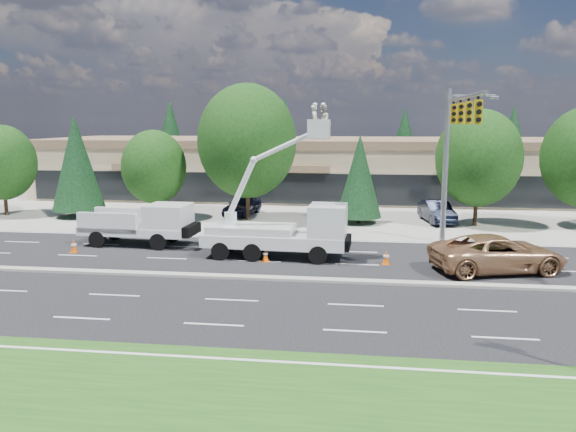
# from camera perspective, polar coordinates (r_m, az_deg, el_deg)

# --- Properties ---
(ground) EXTENTS (140.00, 140.00, 0.00)m
(ground) POSITION_cam_1_polar(r_m,az_deg,el_deg) (26.09, -4.15, -6.35)
(ground) COLOR black
(ground) RESTS_ON ground
(concrete_apron) EXTENTS (140.00, 22.00, 0.01)m
(concrete_apron) POSITION_cam_1_polar(r_m,az_deg,el_deg) (45.42, 0.89, 0.56)
(concrete_apron) COLOR gray
(concrete_apron) RESTS_ON ground
(grass_verge) EXTENTS (140.00, 10.00, 0.01)m
(grass_verge) POSITION_cam_1_polar(r_m,az_deg,el_deg) (14.52, -15.13, -20.29)
(grass_verge) COLOR #1E4B15
(grass_verge) RESTS_ON ground
(road_median) EXTENTS (120.00, 0.55, 0.12)m
(road_median) POSITION_cam_1_polar(r_m,az_deg,el_deg) (26.07, -4.15, -6.22)
(road_median) COLOR gray
(road_median) RESTS_ON ground
(strip_mall) EXTENTS (50.40, 15.40, 5.50)m
(strip_mall) POSITION_cam_1_polar(r_m,az_deg,el_deg) (54.94, 2.09, 5.10)
(strip_mall) COLOR tan
(strip_mall) RESTS_ON ground
(tree_front_a) EXTENTS (4.99, 4.99, 6.92)m
(tree_front_a) POSITION_cam_1_polar(r_m,az_deg,el_deg) (48.05, -27.03, 4.86)
(tree_front_a) COLOR #332114
(tree_front_a) RESTS_ON ground
(tree_front_b) EXTENTS (3.89, 3.89, 7.66)m
(tree_front_b) POSITION_cam_1_polar(r_m,az_deg,el_deg) (44.93, -20.68, 5.11)
(tree_front_b) COLOR #332114
(tree_front_b) RESTS_ON ground
(tree_front_c) EXTENTS (4.73, 4.73, 6.56)m
(tree_front_c) POSITION_cam_1_polar(r_m,az_deg,el_deg) (42.47, -13.47, 4.87)
(tree_front_c) COLOR #332114
(tree_front_c) RESTS_ON ground
(tree_front_d) EXTENTS (7.08, 7.08, 9.82)m
(tree_front_d) POSITION_cam_1_polar(r_m,az_deg,el_deg) (40.40, -4.17, 7.59)
(tree_front_d) COLOR #332114
(tree_front_d) RESTS_ON ground
(tree_front_e) EXTENTS (3.19, 3.19, 6.28)m
(tree_front_e) POSITION_cam_1_polar(r_m,az_deg,el_deg) (39.74, 7.27, 4.07)
(tree_front_e) COLOR #332114
(tree_front_e) RESTS_ON ground
(tree_front_f) EXTENTS (5.77, 5.77, 8.01)m
(tree_front_f) POSITION_cam_1_polar(r_m,az_deg,el_deg) (40.42, 18.78, 5.60)
(tree_front_f) COLOR #332114
(tree_front_f) RESTS_ON ground
(tree_back_a) EXTENTS (4.94, 4.94, 9.73)m
(tree_back_a) POSITION_cam_1_polar(r_m,az_deg,el_deg) (70.48, -11.82, 7.85)
(tree_back_a) COLOR #332114
(tree_back_a) RESTS_ON ground
(tree_back_b) EXTENTS (5.08, 5.08, 10.01)m
(tree_back_b) POSITION_cam_1_polar(r_m,az_deg,el_deg) (67.20, -0.36, 8.10)
(tree_back_b) COLOR #332114
(tree_back_b) RESTS_ON ground
(tree_back_c) EXTENTS (4.44, 4.44, 8.75)m
(tree_back_c) POSITION_cam_1_polar(r_m,az_deg,el_deg) (66.79, 11.72, 7.31)
(tree_back_c) COLOR #332114
(tree_back_c) RESTS_ON ground
(tree_back_d) EXTENTS (4.54, 4.54, 8.96)m
(tree_back_d) POSITION_cam_1_polar(r_m,az_deg,el_deg) (68.71, 21.83, 6.98)
(tree_back_d) COLOR #332114
(tree_back_d) RESTS_ON ground
(signal_mast) EXTENTS (2.76, 10.16, 9.00)m
(signal_mast) POSITION_cam_1_polar(r_m,az_deg,el_deg) (32.01, 16.43, 7.25)
(signal_mast) COLOR gray
(signal_mast) RESTS_ON ground
(utility_pickup) EXTENTS (6.46, 2.77, 2.44)m
(utility_pickup) POSITION_cam_1_polar(r_m,az_deg,el_deg) (33.74, -14.43, -1.20)
(utility_pickup) COLOR silver
(utility_pickup) RESTS_ON ground
(bucket_truck) EXTENTS (7.70, 2.71, 8.08)m
(bucket_truck) POSITION_cam_1_polar(r_m,az_deg,el_deg) (29.48, -0.04, -0.96)
(bucket_truck) COLOR silver
(bucket_truck) RESTS_ON ground
(traffic_cone_a) EXTENTS (0.40, 0.40, 0.70)m
(traffic_cone_a) POSITION_cam_1_polar(r_m,az_deg,el_deg) (33.20, -20.93, -2.88)
(traffic_cone_a) COLOR #F35807
(traffic_cone_a) RESTS_ON ground
(traffic_cone_b) EXTENTS (0.40, 0.40, 0.70)m
(traffic_cone_b) POSITION_cam_1_polar(r_m,az_deg,el_deg) (30.30, -6.71, -3.46)
(traffic_cone_b) COLOR #F35807
(traffic_cone_b) RESTS_ON ground
(traffic_cone_c) EXTENTS (0.40, 0.40, 0.70)m
(traffic_cone_c) POSITION_cam_1_polar(r_m,az_deg,el_deg) (29.03, -2.32, -3.98)
(traffic_cone_c) COLOR #F35807
(traffic_cone_c) RESTS_ON ground
(traffic_cone_d) EXTENTS (0.40, 0.40, 0.70)m
(traffic_cone_d) POSITION_cam_1_polar(r_m,az_deg,el_deg) (28.88, 9.94, -4.19)
(traffic_cone_d) COLOR #F35807
(traffic_cone_d) RESTS_ON ground
(traffic_cone_e) EXTENTS (0.40, 0.40, 0.70)m
(traffic_cone_e) POSITION_cam_1_polar(r_m,az_deg,el_deg) (29.83, 20.21, -4.21)
(traffic_cone_e) COLOR #F35807
(traffic_cone_e) RESTS_ON ground
(minivan) EXTENTS (6.93, 4.52, 1.77)m
(minivan) POSITION_cam_1_polar(r_m,az_deg,el_deg) (28.84, 20.52, -3.57)
(minivan) COLOR #B07E55
(minivan) RESTS_ON ground
(parked_car_west) EXTENTS (2.65, 4.74, 1.52)m
(parked_car_west) POSITION_cam_1_polar(r_m,az_deg,el_deg) (43.30, -4.67, 1.09)
(parked_car_west) COLOR black
(parked_car_west) RESTS_ON ground
(parked_car_east) EXTENTS (2.39, 4.91, 1.55)m
(parked_car_east) POSITION_cam_1_polar(r_m,az_deg,el_deg) (41.42, 14.89, 0.43)
(parked_car_east) COLOR black
(parked_car_east) RESTS_ON ground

